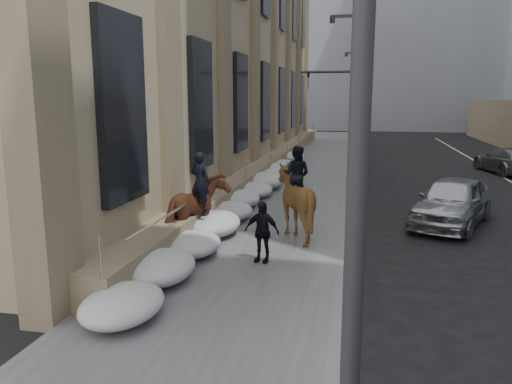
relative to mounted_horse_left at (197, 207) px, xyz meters
The scene contains 16 objects.
ground 3.80m from the mounted_horse_left, 62.78° to the right, with size 140.00×140.00×0.00m, color black.
sidewalk 7.07m from the mounted_horse_left, 76.30° to the left, with size 5.00×80.00×0.12m, color #4D4D4F.
curb 8.09m from the mounted_horse_left, 57.79° to the left, with size 0.24×80.00×0.12m, color slate.
limestone_building 18.80m from the mounted_horse_left, 102.14° to the left, with size 6.10×44.00×18.00m.
bg_building_mid 58.49m from the mounted_horse_left, 84.31° to the left, with size 30.00×12.00×28.00m, color slate.
bg_building_far 69.49m from the mounted_horse_left, 93.62° to the left, with size 24.00×12.00×20.00m, color gray.
streetlight_near 10.77m from the mounted_horse_left, 64.51° to the right, with size 1.71×0.24×8.00m.
streetlight_mid 12.14m from the mounted_horse_left, 67.83° to the left, with size 1.71×0.24×8.00m.
streetlight_far 31.28m from the mounted_horse_left, 81.88° to the left, with size 1.71×0.24×8.00m.
traffic_signal 19.36m from the mounted_horse_left, 78.78° to the left, with size 4.10×0.22×6.00m.
snow_bank 4.95m from the mounted_horse_left, 87.27° to the left, with size 1.70×18.10×0.76m.
mounted_horse_left is the anchor object (origin of this frame).
mounted_horse_right 2.93m from the mounted_horse_left, 23.59° to the left, with size 2.11×2.27×2.73m.
pedestrian 2.57m from the mounted_horse_left, 31.48° to the right, with size 0.93×0.39×1.58m, color black.
car_silver 8.66m from the mounted_horse_left, 27.87° to the left, with size 1.94×4.82×1.64m, color #929499.
car_grey 21.16m from the mounted_horse_left, 53.14° to the left, with size 2.06×5.08×1.47m, color slate.
Camera 1 is at (2.92, -10.16, 4.30)m, focal length 35.00 mm.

